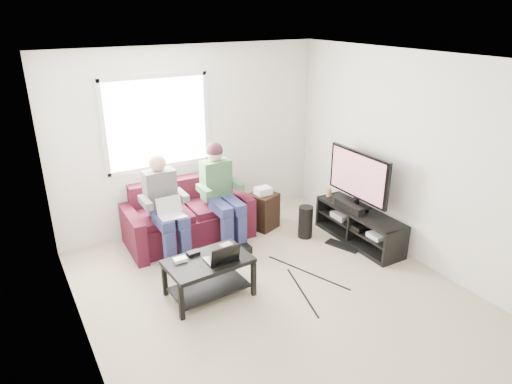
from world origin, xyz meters
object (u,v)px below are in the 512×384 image
sofa (187,218)px  coffee_table (209,269)px  tv (358,177)px  subwoofer (306,222)px  end_table (263,210)px  tv_stand (359,228)px

sofa → coffee_table: sofa is taller
tv → sofa: bearing=149.1°
tv → subwoofer: 0.97m
tv → end_table: tv is taller
tv → subwoofer: size_ratio=2.37×
subwoofer → end_table: size_ratio=0.73×
coffee_table → tv: (2.34, 0.23, 0.59)m
coffee_table → end_table: size_ratio=1.51×
sofa → coffee_table: size_ratio=1.81×
subwoofer → sofa: bearing=150.6°
sofa → coffee_table: bearing=-103.0°
tv_stand → subwoofer: size_ratio=3.04×
tv_stand → end_table: bearing=131.5°
subwoofer → end_table: end_table is taller
tv_stand → end_table: (-0.93, 1.05, 0.07)m
subwoofer → coffee_table: bearing=-161.1°
coffee_table → tv: bearing=5.5°
end_table → coffee_table: bearing=-140.5°
sofa → subwoofer: size_ratio=3.74×
coffee_table → tv: size_ratio=0.87×
end_table → tv: bearing=-45.7°
coffee_table → subwoofer: 1.89m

